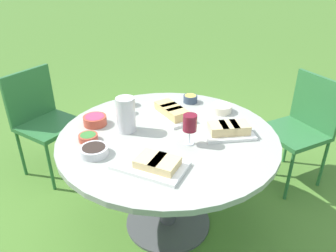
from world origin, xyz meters
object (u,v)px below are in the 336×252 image
(dining_table, at_px, (168,150))
(chair_near_left, at_px, (302,123))
(water_pitcher, at_px, (126,115))
(wine_glass, at_px, (190,124))
(chair_near_right, at_px, (42,115))

(dining_table, xyz_separation_m, chair_near_left, (-0.33, -1.15, -0.09))
(water_pitcher, xyz_separation_m, wine_glass, (-0.38, -0.17, 0.02))
(chair_near_left, height_order, wine_glass, wine_glass)
(wine_glass, bearing_deg, chair_near_left, -98.25)
(dining_table, relative_size, wine_glass, 7.25)
(water_pitcher, distance_m, wine_glass, 0.42)
(chair_near_left, relative_size, wine_glass, 4.76)
(water_pitcher, bearing_deg, chair_near_left, -112.55)
(dining_table, bearing_deg, chair_near_right, 14.02)
(chair_near_left, distance_m, wine_glass, 1.20)
(chair_near_right, relative_size, wine_glass, 4.76)
(dining_table, height_order, water_pitcher, water_pitcher)
(chair_near_right, distance_m, water_pitcher, 1.06)
(dining_table, relative_size, chair_near_right, 1.52)
(dining_table, height_order, chair_near_left, chair_near_left)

